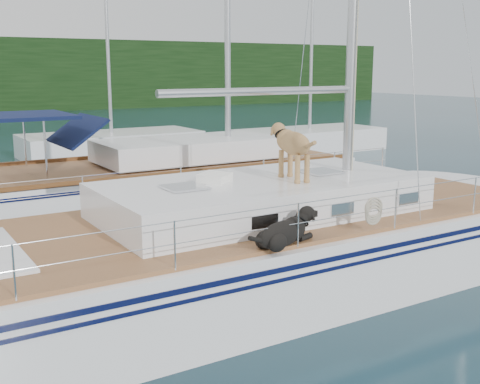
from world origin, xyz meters
TOP-DOWN VIEW (x-y plane):
  - ground at (0.00, 0.00)m, footprint 120.00×120.00m
  - main_sailboat at (0.10, -0.01)m, footprint 12.00×3.92m
  - neighbor_sailboat at (1.63, 6.38)m, footprint 11.00×3.50m
  - bg_boat_center at (4.00, 16.00)m, footprint 7.20×3.00m
  - bg_boat_east at (12.00, 13.00)m, footprint 6.40×3.00m

SIDE VIEW (x-z plane):
  - ground at x=0.00m, z-range 0.00..0.00m
  - bg_boat_center at x=4.00m, z-range -5.37..6.28m
  - bg_boat_east at x=12.00m, z-range -5.37..6.28m
  - neighbor_sailboat at x=1.63m, z-range -6.02..7.28m
  - main_sailboat at x=0.10m, z-range -6.33..7.68m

